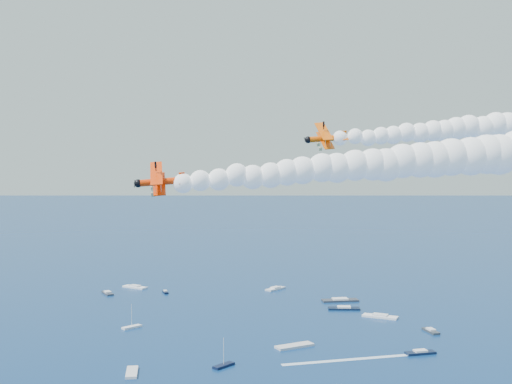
# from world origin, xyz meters

# --- Properties ---
(biplane_lead) EXTENTS (11.29, 13.02, 9.47)m
(biplane_lead) POSITION_xyz_m (14.80, 39.12, 61.40)
(biplane_lead) COLOR #E45304
(biplane_trail) EXTENTS (10.32, 11.73, 8.30)m
(biplane_trail) POSITION_xyz_m (-4.31, 0.20, 54.15)
(biplane_trail) COLOR #F63605
(smoke_trail_lead) EXTENTS (74.37, 48.17, 12.92)m
(smoke_trail_lead) POSITION_xyz_m (48.50, 50.28, 64.15)
(smoke_trail_lead) COLOR white
(smoke_trail_trail) EXTENTS (74.59, 53.14, 12.92)m
(smoke_trail_trail) POSITION_xyz_m (28.83, 12.94, 56.90)
(smoke_trail_trail) COLOR white
(spectator_boats) EXTENTS (215.83, 180.43, 0.70)m
(spectator_boats) POSITION_xyz_m (0.53, 113.29, 0.35)
(spectator_boats) COLOR black
(spectator_boats) RESTS_ON ground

